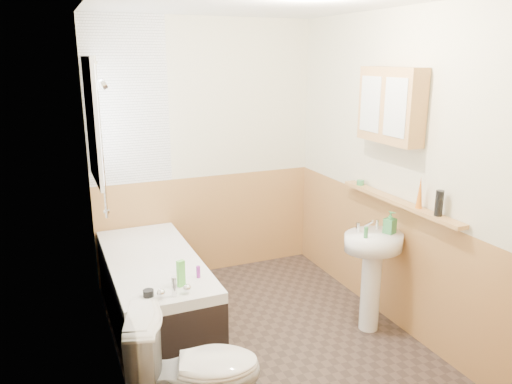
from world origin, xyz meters
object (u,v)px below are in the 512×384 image
sink (372,262)px  pine_shelf (398,202)px  toilet (196,372)px  bathtub (154,289)px  medicine_cabinet (391,105)px

sink → pine_shelf: size_ratio=0.69×
toilet → sink: (1.60, 0.54, 0.21)m
bathtub → sink: size_ratio=1.77×
toilet → sink: size_ratio=0.83×
bathtub → sink: sink is taller
toilet → pine_shelf: 2.00m
pine_shelf → bathtub: bearing=156.2°
bathtub → pine_shelf: (1.77, -0.78, 0.75)m
sink → bathtub: bearing=159.2°
toilet → pine_shelf: size_ratio=0.57×
bathtub → pine_shelf: pine_shelf is taller
pine_shelf → medicine_cabinet: size_ratio=2.13×
medicine_cabinet → bathtub: bearing=159.7°
sink → pine_shelf: 0.51m
toilet → medicine_cabinet: (1.77, 0.66, 1.41)m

